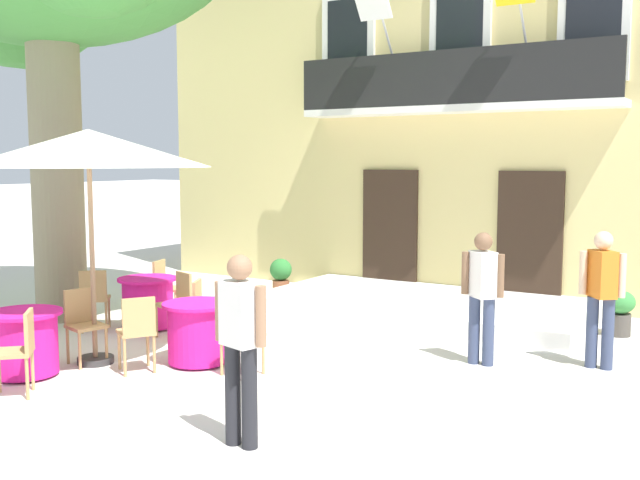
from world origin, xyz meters
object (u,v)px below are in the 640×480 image
(cafe_chair_near_tree_1, at_px, (247,329))
(cafe_chair_front_1, at_px, (165,285))
(cafe_table_front, at_px, (148,302))
(pedestrian_by_tree, at_px, (602,291))
(cafe_chair_middle_1, at_px, (19,347))
(cafe_umbrella, at_px, (89,149))
(cafe_chair_near_tree_2, at_px, (205,309))
(cafe_chair_front_0, at_px, (178,300))
(cafe_chair_middle_2, at_px, (84,321))
(cafe_chair_front_2, at_px, (94,296))
(pedestrian_near_entrance, at_px, (482,290))
(ground_planter_right, at_px, (619,310))
(cafe_table_middle, at_px, (25,343))
(pedestrian_mid_plaza, at_px, (240,339))
(cafe_table_near_tree, at_px, (198,332))
(ground_planter_left, at_px, (281,274))
(cafe_chair_near_tree_0, at_px, (137,329))

(cafe_chair_near_tree_1, xyz_separation_m, cafe_chair_front_1, (-2.95, 1.78, 0.00))
(cafe_table_front, bearing_deg, pedestrian_by_tree, 11.86)
(cafe_chair_middle_1, relative_size, cafe_umbrella, 0.31)
(cafe_chair_near_tree_2, distance_m, cafe_chair_front_0, 0.80)
(cafe_chair_middle_2, xyz_separation_m, cafe_chair_front_0, (0.06, 1.61, 0.00))
(cafe_chair_front_2, distance_m, cafe_umbrella, 2.73)
(cafe_chair_near_tree_1, bearing_deg, cafe_umbrella, -161.14)
(cafe_chair_front_0, bearing_deg, pedestrian_near_entrance, 11.97)
(cafe_umbrella, bearing_deg, pedestrian_near_entrance, 30.98)
(ground_planter_right, bearing_deg, cafe_chair_near_tree_2, -141.38)
(ground_planter_right, bearing_deg, cafe_table_middle, -133.88)
(cafe_chair_near_tree_2, bearing_deg, cafe_chair_front_2, -177.12)
(cafe_chair_near_tree_2, xyz_separation_m, pedestrian_near_entrance, (3.37, 1.16, 0.39))
(cafe_chair_middle_2, xyz_separation_m, pedestrian_mid_plaza, (3.28, -1.11, 0.43))
(cafe_table_front, bearing_deg, cafe_table_near_tree, -29.53)
(cafe_table_near_tree, distance_m, cafe_table_front, 2.18)
(cafe_chair_front_0, bearing_deg, cafe_chair_front_1, 140.40)
(cafe_chair_front_0, bearing_deg, ground_planter_left, 100.84)
(cafe_chair_near_tree_0, distance_m, cafe_chair_near_tree_1, 1.28)
(cafe_chair_near_tree_0, relative_size, cafe_chair_front_1, 1.00)
(ground_planter_left, bearing_deg, cafe_table_middle, -85.34)
(cafe_chair_front_0, relative_size, cafe_chair_front_1, 1.00)
(cafe_chair_middle_2, distance_m, cafe_table_front, 1.91)
(cafe_chair_front_1, bearing_deg, cafe_chair_near_tree_2, -32.65)
(cafe_table_front, bearing_deg, pedestrian_near_entrance, 8.32)
(cafe_chair_middle_2, height_order, pedestrian_near_entrance, pedestrian_near_entrance)
(cafe_chair_middle_2, bearing_deg, pedestrian_mid_plaza, -18.76)
(cafe_chair_near_tree_0, height_order, cafe_chair_near_tree_2, same)
(cafe_table_middle, bearing_deg, ground_planter_left, 94.66)
(cafe_chair_near_tree_1, relative_size, ground_planter_right, 1.40)
(cafe_umbrella, bearing_deg, ground_planter_right, 43.22)
(cafe_chair_near_tree_0, xyz_separation_m, cafe_chair_front_0, (-0.82, 1.58, 0.00))
(cafe_chair_front_2, xyz_separation_m, pedestrian_by_tree, (6.63, 1.83, 0.40))
(cafe_chair_front_0, distance_m, pedestrian_near_entrance, 4.22)
(cafe_chair_middle_1, xyz_separation_m, cafe_table_front, (-1.11, 3.01, -0.14))
(pedestrian_near_entrance, bearing_deg, cafe_chair_front_0, -168.03)
(cafe_chair_near_tree_1, height_order, cafe_chair_near_tree_2, same)
(cafe_chair_middle_1, xyz_separation_m, cafe_chair_front_0, (-0.38, 2.84, 0.00))
(cafe_chair_near_tree_2, bearing_deg, cafe_chair_middle_2, -121.17)
(ground_planter_left, xyz_separation_m, ground_planter_right, (5.95, -0.20, -0.00))
(cafe_table_near_tree, relative_size, cafe_chair_front_2, 0.95)
(cafe_chair_near_tree_2, relative_size, pedestrian_near_entrance, 0.56)
(pedestrian_mid_plaza, bearing_deg, ground_planter_left, 121.86)
(cafe_chair_near_tree_1, height_order, cafe_chair_front_1, same)
(cafe_chair_middle_1, relative_size, cafe_chair_front_0, 1.00)
(cafe_table_front, height_order, cafe_umbrella, cafe_umbrella)
(cafe_chair_front_1, bearing_deg, pedestrian_mid_plaza, -40.12)
(cafe_table_near_tree, distance_m, cafe_chair_near_tree_1, 0.77)
(pedestrian_near_entrance, bearing_deg, cafe_chair_middle_2, -149.24)
(cafe_chair_middle_1, distance_m, cafe_chair_front_0, 2.87)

